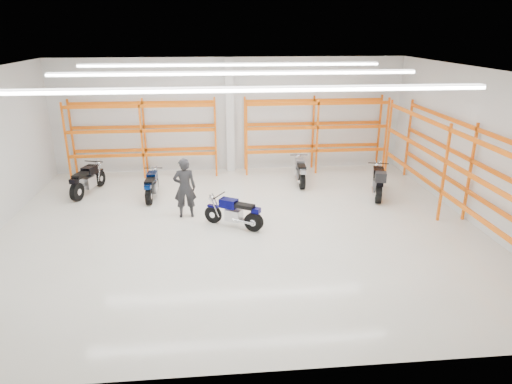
{
  "coord_description": "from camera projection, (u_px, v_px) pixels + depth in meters",
  "views": [
    {
      "loc": [
        -0.68,
        -12.26,
        5.57
      ],
      "look_at": [
        0.54,
        0.5,
        0.93
      ],
      "focal_mm": 32.0,
      "sensor_mm": 36.0,
      "label": 1
    }
  ],
  "objects": [
    {
      "name": "motorcycle_back_d",
      "position": [
        378.0,
        182.0,
        15.68
      ],
      "size": [
        0.98,
        2.19,
        1.14
      ],
      "color": "black",
      "rests_on": "ground"
    },
    {
      "name": "motorcycle_back_b",
      "position": [
        152.0,
        186.0,
        15.63
      ],
      "size": [
        0.64,
        1.93,
        0.95
      ],
      "color": "black",
      "rests_on": "ground"
    },
    {
      "name": "pallet_racking_side",
      "position": [
        459.0,
        163.0,
        13.4
      ],
      "size": [
        0.87,
        9.07,
        3.0
      ],
      "color": "#FF530A",
      "rests_on": "ground"
    },
    {
      "name": "ground",
      "position": [
        240.0,
        228.0,
        13.44
      ],
      "size": [
        14.0,
        14.0,
        0.0
      ],
      "primitive_type": "plane",
      "color": "silver",
      "rests_on": "ground"
    },
    {
      "name": "pallet_racking_back_right",
      "position": [
        315.0,
        128.0,
        18.26
      ],
      "size": [
        5.67,
        0.87,
        3.0
      ],
      "color": "#FF530A",
      "rests_on": "ground"
    },
    {
      "name": "motorcycle_back_a",
      "position": [
        87.0,
        181.0,
        16.01
      ],
      "size": [
        0.93,
        2.09,
        1.05
      ],
      "color": "black",
      "rests_on": "ground"
    },
    {
      "name": "pallet_racking_back_left",
      "position": [
        143.0,
        131.0,
        17.66
      ],
      "size": [
        5.67,
        0.87,
        3.0
      ],
      "color": "#FF530A",
      "rests_on": "ground"
    },
    {
      "name": "standing_man",
      "position": [
        185.0,
        188.0,
        13.94
      ],
      "size": [
        0.72,
        0.51,
        1.89
      ],
      "primitive_type": "imported",
      "rotation": [
        0.0,
        0.0,
        3.22
      ],
      "color": "black",
      "rests_on": "ground"
    },
    {
      "name": "room_shell",
      "position": [
        238.0,
        117.0,
        12.34
      ],
      "size": [
        14.02,
        12.02,
        4.51
      ],
      "color": "silver",
      "rests_on": "ground"
    },
    {
      "name": "motorcycle_back_c",
      "position": [
        300.0,
        172.0,
        17.11
      ],
      "size": [
        0.67,
        2.01,
        0.99
      ],
      "color": "black",
      "rests_on": "ground"
    },
    {
      "name": "structural_column",
      "position": [
        230.0,
        116.0,
        18.12
      ],
      "size": [
        0.32,
        0.32,
        4.5
      ],
      "primitive_type": "cube",
      "color": "white",
      "rests_on": "ground"
    },
    {
      "name": "motorcycle_main",
      "position": [
        236.0,
        213.0,
        13.34
      ],
      "size": [
        1.71,
        1.11,
        0.94
      ],
      "color": "black",
      "rests_on": "ground"
    }
  ]
}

